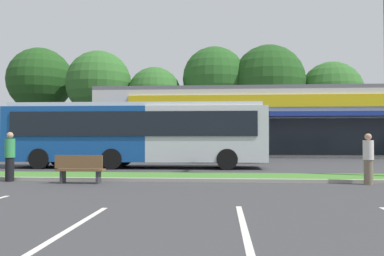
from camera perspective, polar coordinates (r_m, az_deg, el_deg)
The scene contains 17 objects.
grass_median at distance 15.29m, azimuth 3.59°, elevation -6.86°, with size 56.00×2.20×0.12m, color #427A2D.
curb_lip at distance 14.08m, azimuth 3.55°, elevation -7.34°, with size 56.00×0.24×0.12m, color #99968C.
parking_stripe_1 at distance 6.96m, azimuth -17.83°, elevation -13.97°, with size 0.12×4.80×0.01m, color silver.
parking_stripe_2 at distance 6.89m, azimuth 7.43°, elevation -14.17°, with size 0.12×4.80×0.01m, color silver.
storefront_building at distance 36.88m, azimuth 11.20°, elevation 0.65°, with size 29.44×12.07×5.58m.
tree_far_left at distance 51.41m, azimuth -20.55°, elevation 6.30°, with size 7.57×7.57×12.08m.
tree_left at distance 46.26m, azimuth -12.95°, elevation 6.11°, with size 7.17×7.17×11.09m.
tree_mid_left at distance 44.81m, azimuth -5.29°, elevation 4.78°, with size 5.85×5.85×9.24m.
tree_mid at distance 45.11m, azimuth 3.16°, elevation 6.92°, with size 7.01×7.01×11.52m.
tree_mid_right at distance 45.06m, azimuth 10.71°, elevation 6.44°, with size 7.88×7.88×11.56m.
tree_right at distance 46.64m, azimuth 19.01°, elevation 4.62°, with size 6.83×6.83×9.73m.
utility_pole at distance 17.09m, azimuth 25.39°, elevation 13.23°, with size 3.03×2.40×10.88m.
city_bus at distance 20.76m, azimuth -7.74°, elevation -0.67°, with size 13.04×2.79×3.25m.
bus_stop_bench at distance 14.05m, azimuth -15.46°, elevation -5.49°, with size 1.60×0.45×0.95m.
car_2 at distance 25.23m, azimuth 4.56°, elevation -3.13°, with size 4.59×2.00×1.41m.
pedestrian_near_bench at distance 14.42m, azimuth 23.51°, elevation -4.00°, with size 0.34×0.34×1.66m.
pedestrian_by_pole at distance 15.57m, azimuth -24.20°, elevation -3.68°, with size 0.35×0.35×1.72m.
Camera 1 is at (0.15, -1.22, 1.54)m, focal length 38.00 mm.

